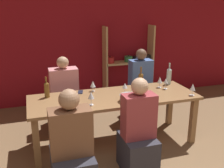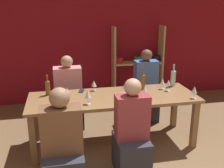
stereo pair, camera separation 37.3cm
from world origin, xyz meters
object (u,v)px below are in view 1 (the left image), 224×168
object	(u,v)px
mixing_bowl	(129,98)
wine_bottle_green	(141,80)
wine_glass_red_f	(68,92)
person_near_b	(72,154)
dining_table	(114,102)
cell_phone	(80,92)
wine_glass_empty_a	(145,89)
wine_glass_red_c	(193,87)
person_far_b	(140,93)
person_far_a	(65,102)
shelf_unit	(129,72)
wine_glass_empty_b	(125,86)
wine_glass_red_d	(93,84)
wine_glass_red_e	(134,88)
person_near_a	(138,138)
wine_glass_red_b	(160,80)
wine_bottle_dark	(169,76)
wine_bottle_amber	(47,89)
wine_glass_empty_c	(91,95)
wine_glass_red_a	(166,81)

from	to	relation	value
mixing_bowl	wine_bottle_green	size ratio (longest dim) A/B	0.75
wine_glass_red_f	person_near_b	world-z (taller)	person_near_b
dining_table	cell_phone	size ratio (longest dim) A/B	14.47
wine_glass_empty_a	wine_glass_red_c	bearing A→B (deg)	-11.23
person_far_b	person_far_a	bearing A→B (deg)	-0.98
shelf_unit	cell_phone	bearing A→B (deg)	-132.77
wine_glass_empty_b	wine_glass_red_f	world-z (taller)	wine_glass_empty_b
wine_glass_empty_a	person_near_b	distance (m)	1.36
wine_glass_empty_a	wine_glass_red_d	bearing A→B (deg)	143.51
wine_glass_red_e	person_near_a	xyz separation A→B (m)	(-0.21, -0.67, -0.40)
wine_glass_empty_a	cell_phone	bearing A→B (deg)	150.04
mixing_bowl	wine_glass_red_f	distance (m)	0.82
wine_glass_red_b	wine_glass_empty_a	size ratio (longest dim) A/B	1.05
wine_glass_red_c	wine_glass_empty_a	bearing A→B (deg)	168.77
person_near_a	wine_glass_red_f	bearing A→B (deg)	133.22
cell_phone	wine_glass_red_d	bearing A→B (deg)	-1.76
mixing_bowl	wine_glass_red_f	size ratio (longest dim) A/B	1.51
wine_bottle_dark	wine_glass_red_e	world-z (taller)	wine_bottle_dark
wine_bottle_amber	cell_phone	bearing A→B (deg)	7.38
person_near_b	wine_bottle_amber	bearing A→B (deg)	98.97
person_far_a	wine_bottle_dark	bearing A→B (deg)	163.55
dining_table	person_far_b	distance (m)	1.06
wine_bottle_green	cell_phone	world-z (taller)	wine_bottle_green
wine_bottle_green	wine_glass_empty_c	bearing A→B (deg)	-153.27
cell_phone	person_near_b	xyz separation A→B (m)	(-0.32, -1.08, -0.32)
wine_glass_red_b	wine_glass_empty_b	size ratio (longest dim) A/B	1.03
person_near_a	dining_table	bearing A→B (deg)	95.56
wine_bottle_green	wine_glass_empty_c	xyz separation A→B (m)	(-0.88, -0.44, -0.00)
mixing_bowl	person_near_a	bearing A→B (deg)	-96.77
mixing_bowl	person_far_a	size ratio (longest dim) A/B	0.21
shelf_unit	wine_bottle_green	bearing A→B (deg)	-104.98
wine_glass_empty_a	person_near_a	size ratio (longest dim) A/B	0.14
wine_bottle_green	dining_table	bearing A→B (deg)	-156.08
shelf_unit	person_near_b	distance (m)	3.01
wine_bottle_dark	wine_glass_red_d	world-z (taller)	wine_bottle_dark
wine_glass_red_f	wine_glass_red_a	bearing A→B (deg)	1.17
wine_bottle_dark	wine_glass_empty_b	bearing A→B (deg)	-163.42
mixing_bowl	person_far_b	xyz separation A→B (m)	(0.60, 0.99, -0.33)
wine_glass_empty_b	wine_glass_empty_c	xyz separation A→B (m)	(-0.56, -0.26, 0.00)
wine_glass_red_b	person_near_b	size ratio (longest dim) A/B	0.15
cell_phone	wine_glass_empty_b	bearing A→B (deg)	-24.62
shelf_unit	wine_glass_empty_c	bearing A→B (deg)	-123.28
mixing_bowl	wine_glass_red_e	size ratio (longest dim) A/B	1.71
wine_bottle_green	cell_phone	bearing A→B (deg)	174.81
wine_glass_red_f	person_near_a	xyz separation A→B (m)	(0.71, -0.75, -0.41)
wine_glass_empty_a	person_near_a	distance (m)	0.76
wine_glass_empty_c	person_near_a	bearing A→B (deg)	-47.20
wine_bottle_dark	person_far_a	distance (m)	1.75
person_far_a	person_far_b	xyz separation A→B (m)	(1.33, -0.02, 0.03)
wine_glass_red_d	wine_glass_empty_b	world-z (taller)	wine_glass_empty_b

